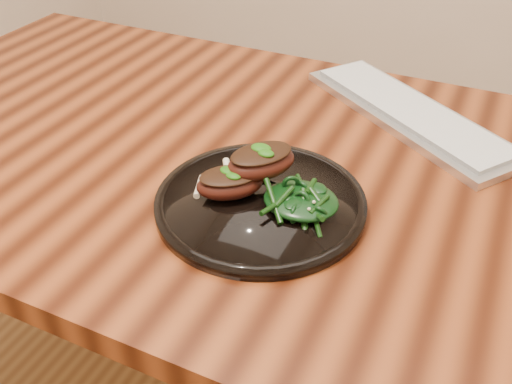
% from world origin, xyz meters
% --- Properties ---
extents(desk, '(1.60, 0.80, 0.75)m').
position_xyz_m(desk, '(0.00, 0.00, 0.67)').
color(desk, '#371306').
rests_on(desk, ground).
extents(plate, '(0.29, 0.29, 0.02)m').
position_xyz_m(plate, '(0.02, -0.12, 0.76)').
color(plate, black).
rests_on(plate, desk).
extents(lamb_chop_front, '(0.11, 0.10, 0.04)m').
position_xyz_m(lamb_chop_front, '(-0.02, -0.13, 0.79)').
color(lamb_chop_front, '#3D130B').
rests_on(lamb_chop_front, plate).
extents(lamb_chop_back, '(0.11, 0.12, 0.05)m').
position_xyz_m(lamb_chop_back, '(0.01, -0.09, 0.81)').
color(lamb_chop_back, '#3D130B').
rests_on(lamb_chop_back, plate).
extents(herb_smear, '(0.07, 0.05, 0.00)m').
position_xyz_m(herb_smear, '(-0.01, -0.06, 0.77)').
color(herb_smear, '#124A07').
rests_on(herb_smear, plate).
extents(greens_heap, '(0.10, 0.10, 0.04)m').
position_xyz_m(greens_heap, '(0.08, -0.12, 0.78)').
color(greens_heap, black).
rests_on(greens_heap, plate).
extents(keyboard, '(0.43, 0.36, 0.02)m').
position_xyz_m(keyboard, '(0.15, 0.23, 0.76)').
color(keyboard, silver).
rests_on(keyboard, desk).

